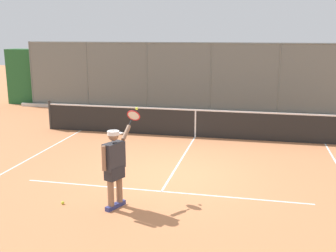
% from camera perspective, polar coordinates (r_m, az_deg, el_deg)
% --- Properties ---
extents(ground_plane, '(60.00, 60.00, 0.00)m').
position_cam_1_polar(ground_plane, '(10.18, 0.48, -6.98)').
color(ground_plane, '#C67A4C').
extents(court_line_markings, '(8.47, 9.11, 0.01)m').
position_cam_1_polar(court_line_markings, '(8.88, -1.47, -10.05)').
color(court_line_markings, white).
rests_on(court_line_markings, ground).
extents(fence_backdrop, '(20.23, 1.37, 3.07)m').
position_cam_1_polar(fence_backdrop, '(18.43, 6.24, 6.28)').
color(fence_backdrop, slate).
rests_on(fence_backdrop, ground).
extents(tennis_net, '(10.88, 0.09, 1.07)m').
position_cam_1_polar(tennis_net, '(13.76, 3.88, 0.46)').
color(tennis_net, '#2D2D2D').
rests_on(tennis_net, ground).
extents(tennis_player, '(0.50, 1.36, 1.91)m').
position_cam_1_polar(tennis_player, '(8.16, -7.52, -5.23)').
color(tennis_player, navy).
rests_on(tennis_player, ground).
extents(tennis_ball_mid_court, '(0.07, 0.07, 0.07)m').
position_cam_1_polar(tennis_ball_mid_court, '(8.83, -14.62, -10.42)').
color(tennis_ball_mid_court, '#CCDB33').
rests_on(tennis_ball_mid_court, ground).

